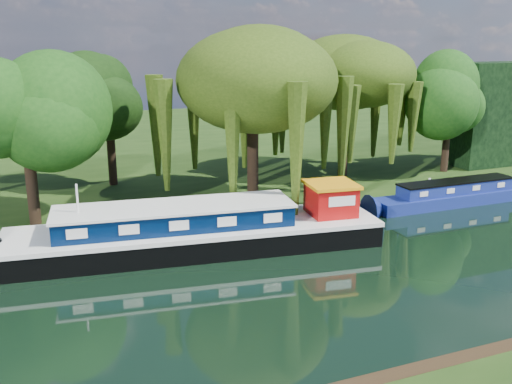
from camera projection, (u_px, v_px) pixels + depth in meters
name	position (u px, v px, depth m)	size (l,w,h in m)	color
ground	(386.00, 265.00, 26.52)	(120.00, 120.00, 0.00)	black
far_bank	(190.00, 142.00, 56.91)	(120.00, 52.00, 0.45)	black
dutch_barge	(199.00, 231.00, 28.29)	(18.78, 6.37, 3.89)	black
narrowboat	(455.00, 195.00, 36.19)	(11.47, 1.93, 1.67)	navy
red_dinghy	(152.00, 243.00, 29.39)	(2.06, 2.88, 0.60)	#9D0C0B
willow_left	(253.00, 81.00, 33.69)	(8.41, 8.41, 10.08)	black
willow_right	(346.00, 83.00, 40.33)	(7.52, 7.52, 9.16)	black
tree_far_left	(24.00, 112.00, 29.46)	(5.50, 5.50, 8.87)	black
tree_far_mid	(108.00, 102.00, 37.95)	(5.02, 5.02, 8.21)	black
tree_far_right	(450.00, 101.00, 41.97)	(4.72, 4.72, 7.73)	black
conifer_hedge	(490.00, 114.00, 44.77)	(6.00, 3.00, 8.00)	black
lamppost	(298.00, 168.00, 35.48)	(0.36, 0.36, 2.56)	silver
mooring_posts	(298.00, 201.00, 33.62)	(19.16, 0.16, 1.00)	silver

